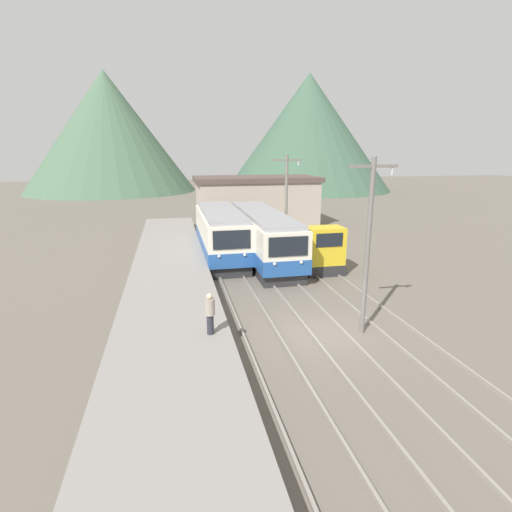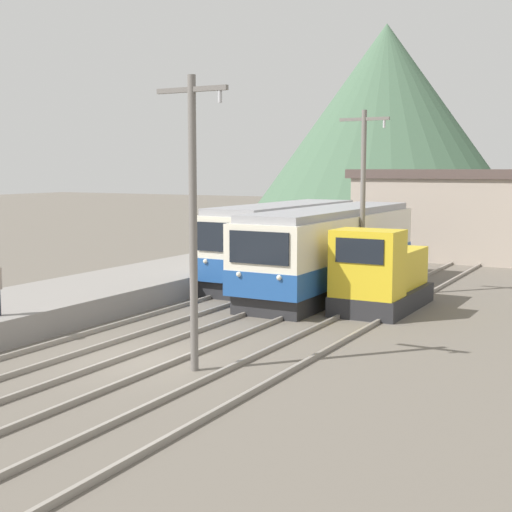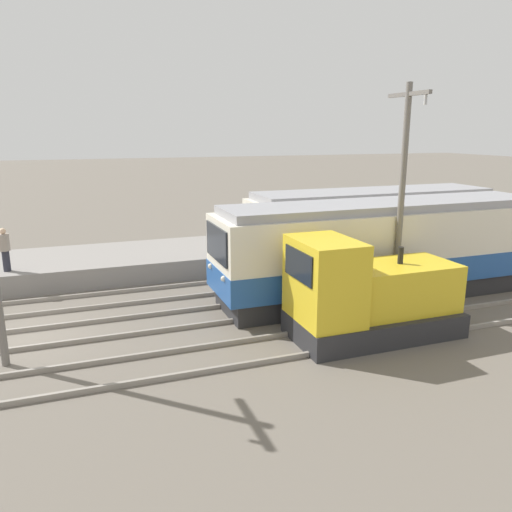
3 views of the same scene
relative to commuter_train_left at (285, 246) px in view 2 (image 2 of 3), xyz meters
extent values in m
plane|color=#665E54|center=(2.60, -13.34, -1.64)|extent=(200.00, 200.00, 0.00)
cube|color=gray|center=(-0.72, -13.34, -1.57)|extent=(0.10, 60.00, 0.14)
cube|color=gray|center=(0.72, -13.34, -1.57)|extent=(0.10, 60.00, 0.14)
cube|color=gray|center=(2.08, -13.34, -1.57)|extent=(0.10, 60.00, 0.14)
cube|color=gray|center=(3.52, -13.34, -1.57)|extent=(0.10, 60.00, 0.14)
cube|color=gray|center=(5.08, -13.34, -1.57)|extent=(0.10, 60.00, 0.14)
cube|color=gray|center=(6.52, -13.34, -1.57)|extent=(0.10, 60.00, 0.14)
cube|color=#28282B|center=(0.00, 0.01, -1.29)|extent=(2.58, 10.05, 0.70)
cube|color=silver|center=(0.00, 0.01, 0.33)|extent=(2.80, 10.47, 2.53)
cube|color=#235199|center=(0.00, 0.01, -0.48)|extent=(2.84, 10.51, 0.91)
cube|color=black|center=(0.00, -5.26, 0.83)|extent=(2.24, 0.06, 1.11)
sphere|color=silver|center=(-0.77, -5.27, -0.13)|extent=(0.18, 0.18, 0.18)
sphere|color=silver|center=(0.77, -5.27, -0.13)|extent=(0.18, 0.18, 0.18)
cube|color=#939399|center=(0.00, 0.01, 1.73)|extent=(2.46, 10.05, 0.28)
cube|color=#28282B|center=(2.80, -1.23, -1.29)|extent=(2.58, 11.97, 0.70)
cube|color=silver|center=(2.80, -1.23, 0.30)|extent=(2.80, 12.47, 2.49)
cube|color=#235199|center=(2.80, -1.23, -0.49)|extent=(2.84, 12.51, 0.90)
cube|color=black|center=(2.80, -7.49, 0.80)|extent=(2.24, 0.06, 1.09)
sphere|color=silver|center=(2.03, -7.50, -0.14)|extent=(0.18, 0.18, 0.18)
sphere|color=silver|center=(3.57, -7.50, -0.14)|extent=(0.18, 0.18, 0.18)
cube|color=#939399|center=(2.80, -1.23, 1.69)|extent=(2.46, 11.97, 0.28)
cube|color=#28282B|center=(5.80, -3.57, -1.29)|extent=(2.40, 4.92, 0.70)
cube|color=gold|center=(5.80, -5.24, 0.21)|extent=(2.28, 1.57, 2.30)
cube|color=black|center=(5.80, -6.05, 0.72)|extent=(1.68, 0.04, 0.83)
cube|color=gold|center=(5.80, -2.78, -0.24)|extent=(1.92, 3.25, 1.40)
cylinder|color=black|center=(5.80, -2.78, 0.71)|extent=(0.16, 0.16, 0.50)
cylinder|color=slate|center=(4.30, -13.58, 2.01)|extent=(0.20, 0.20, 7.30)
cube|color=slate|center=(4.30, -13.58, 5.31)|extent=(2.00, 0.12, 0.12)
cylinder|color=#B2B2B7|center=(5.10, -13.58, 5.11)|extent=(0.10, 0.10, 0.30)
cylinder|color=slate|center=(4.30, -1.79, 2.01)|extent=(0.20, 0.20, 7.30)
cube|color=slate|center=(4.30, -1.79, 5.31)|extent=(2.00, 0.12, 0.12)
cylinder|color=#B2B2B7|center=(5.10, -1.79, 5.11)|extent=(0.10, 0.10, 0.30)
cube|color=#AD9E8E|center=(5.30, 12.66, 0.62)|extent=(12.00, 6.00, 4.52)
cube|color=#51423D|center=(5.30, 12.66, 3.13)|extent=(12.60, 6.30, 0.50)
cone|color=#47664C|center=(-14.31, 55.07, 9.39)|extent=(31.78, 31.78, 22.07)
camera|label=1|loc=(-3.39, -27.96, 5.85)|focal=28.00mm
camera|label=2|loc=(14.13, -28.12, 3.42)|focal=50.00mm
camera|label=3|loc=(17.58, -11.54, 4.22)|focal=35.00mm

